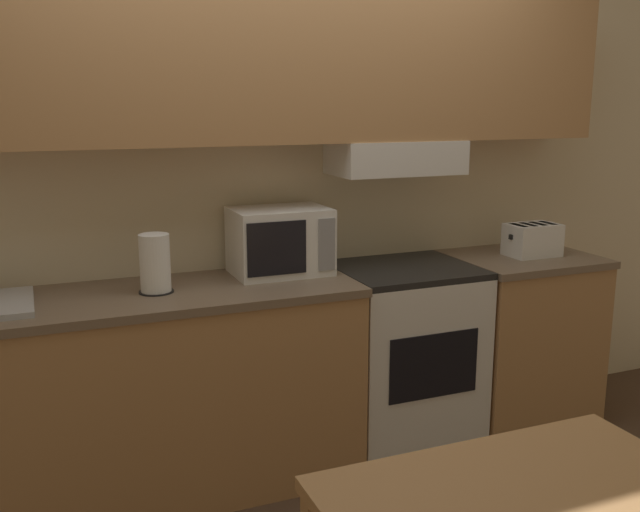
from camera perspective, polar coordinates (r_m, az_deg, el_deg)
ground_plane at (r=3.76m, az=-3.98°, el=-14.21°), size 16.00×16.00×0.00m
wall_back at (r=3.31m, az=-3.77°, el=10.05°), size 5.65×0.38×2.55m
lower_counter_main at (r=3.18m, az=-14.35°, el=-10.82°), size 1.90×0.61×0.90m
lower_counter_right_stub at (r=3.92m, az=15.55°, el=-6.39°), size 0.71×0.61×0.90m
stove_range at (r=3.56m, az=6.65°, el=-7.93°), size 0.65×0.58×0.90m
microwave at (r=3.25m, az=-3.20°, el=1.21°), size 0.43×0.31×0.30m
toaster at (r=3.79m, az=16.63°, el=1.27°), size 0.27×0.18×0.16m
paper_towel_roll at (r=3.01m, az=-13.07°, el=-0.60°), size 0.14×0.14×0.25m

